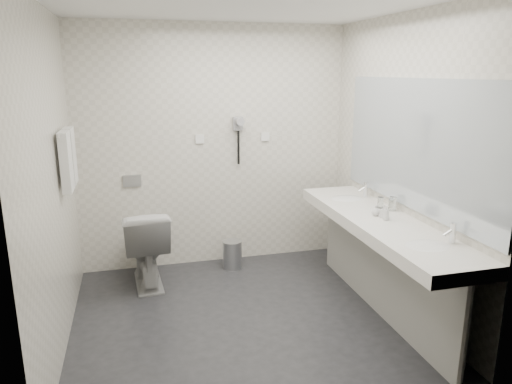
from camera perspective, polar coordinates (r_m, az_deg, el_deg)
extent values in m
plane|color=#232327|center=(4.16, -1.52, -14.80)|extent=(2.80, 2.80, 0.00)
plane|color=silver|center=(3.66, -1.80, 21.78)|extent=(2.80, 2.80, 0.00)
plane|color=silver|center=(4.97, -5.07, 5.32)|extent=(2.80, 0.00, 2.80)
plane|color=silver|center=(2.51, 5.11, -3.76)|extent=(2.80, 0.00, 2.80)
plane|color=silver|center=(3.67, -23.47, 0.93)|extent=(0.00, 2.60, 2.60)
plane|color=silver|center=(4.25, 17.10, 3.19)|extent=(0.00, 2.60, 2.60)
cube|color=white|center=(4.05, 14.78, -3.75)|extent=(0.55, 2.20, 0.10)
cube|color=#989790|center=(4.21, 14.71, -9.22)|extent=(0.03, 2.15, 0.75)
cylinder|color=silver|center=(3.47, 23.82, -15.45)|extent=(0.06, 0.06, 0.75)
cylinder|color=silver|center=(5.09, 9.32, -4.77)|extent=(0.06, 0.06, 0.75)
cube|color=#B2BCC6|center=(4.04, 18.60, 5.41)|extent=(0.02, 2.20, 1.05)
ellipsoid|color=white|center=(3.53, 19.97, -6.30)|extent=(0.40, 0.31, 0.05)
ellipsoid|color=white|center=(4.59, 10.88, -0.93)|extent=(0.40, 0.31, 0.05)
cylinder|color=silver|center=(3.61, 22.66, -4.57)|extent=(0.04, 0.04, 0.15)
cylinder|color=silver|center=(4.66, 13.10, 0.31)|extent=(0.04, 0.04, 0.15)
imported|color=beige|center=(4.04, 15.18, -2.26)|extent=(0.07, 0.07, 0.11)
imported|color=beige|center=(4.09, 14.24, -2.17)|extent=(0.08, 0.08, 0.09)
imported|color=beige|center=(3.98, 15.44, -2.44)|extent=(0.06, 0.06, 0.12)
cylinder|color=silver|center=(4.27, 16.13, -1.38)|extent=(0.08, 0.08, 0.12)
cylinder|color=silver|center=(4.33, 14.78, -1.23)|extent=(0.07, 0.07, 0.10)
imported|color=white|center=(4.72, -13.16, -6.38)|extent=(0.47, 0.78, 0.77)
cube|color=#B2B5BA|center=(4.94, -14.72, 1.31)|extent=(0.18, 0.02, 0.12)
cylinder|color=#B2B5BA|center=(5.05, -2.88, -7.60)|extent=(0.24, 0.24, 0.28)
cylinder|color=#B2B5BA|center=(4.99, -2.90, -6.02)|extent=(0.20, 0.20, 0.02)
cylinder|color=silver|center=(4.15, -22.12, 6.72)|extent=(0.02, 0.62, 0.02)
cube|color=silver|center=(4.04, -21.93, 3.40)|extent=(0.07, 0.24, 0.48)
cube|color=silver|center=(4.32, -21.50, 4.08)|extent=(0.07, 0.24, 0.48)
cube|color=#98989D|center=(4.95, -2.19, 8.26)|extent=(0.10, 0.04, 0.14)
cylinder|color=#98989D|center=(4.88, -2.02, 8.52)|extent=(0.08, 0.14, 0.08)
cylinder|color=black|center=(4.97, -2.13, 5.37)|extent=(0.02, 0.02, 0.35)
cube|color=white|center=(4.92, -6.80, 6.36)|extent=(0.09, 0.02, 0.09)
cube|color=white|center=(5.06, 1.12, 6.69)|extent=(0.09, 0.02, 0.09)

